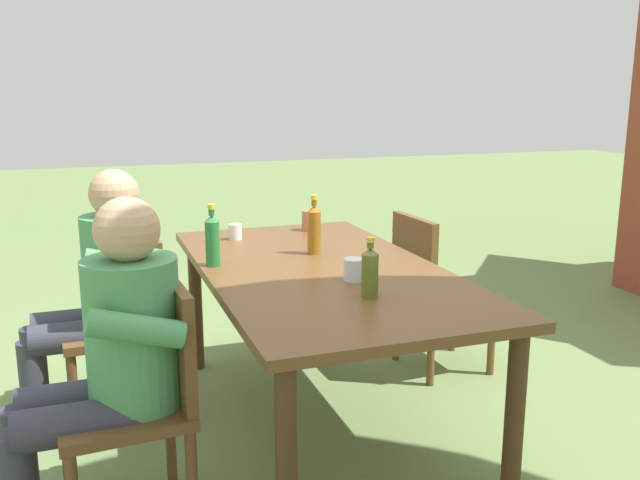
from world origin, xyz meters
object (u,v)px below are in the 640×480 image
Objects in this scene: person_in_plaid_shirt at (102,284)px; cup_white at (235,232)px; bottle_amber at (314,229)px; bottle_green at (212,239)px; cup_glass at (354,270)px; bottle_olive at (370,272)px; chair_near_right at (146,391)px; person_in_white_shirt at (110,350)px; dining_table at (320,284)px; chair_near_left at (129,316)px; cup_terracotta at (309,221)px; chair_far_left at (432,285)px.

person_in_plaid_shirt is 14.60× the size of cup_white.
bottle_amber is 0.53m from cup_white.
bottle_green is (0.25, 0.47, 0.23)m from person_in_plaid_shirt.
bottle_amber is 0.50m from cup_glass.
bottle_amber is 0.72m from bottle_olive.
chair_near_right is at bearing -31.11° from bottle_green.
cup_glass is at bearing 0.15° from bottle_amber.
cup_white is (-1.10, 0.68, 0.15)m from person_in_white_shirt.
chair_near_left reaches higher than dining_table.
person_in_white_shirt is at bearing -87.05° from chair_near_right.
chair_near_right is 3.09× the size of bottle_amber.
bottle_green is at bearing 61.65° from person_in_plaid_shirt.
bottle_green reaches higher than chair_near_left.
cup_glass is (0.43, 0.49, -0.07)m from bottle_green.
chair_near_left is 7.84× the size of cup_terracotta.
chair_near_left is 3.80× the size of bottle_olive.
bottle_green is 2.48× the size of cup_terracotta.
person_in_plaid_shirt is at bearing -115.22° from dining_table.
chair_near_right is 3.16× the size of bottle_green.
bottle_amber is 0.50m from bottle_green.
bottle_green is (0.06, -0.49, -0.00)m from bottle_amber.
bottle_olive is at bearing -2.37° from bottle_amber.
bottle_amber is at bearing -179.85° from cup_glass.
person_in_plaid_shirt is (-0.85, 0.00, 0.00)m from person_in_white_shirt.
chair_far_left is 3.09× the size of bottle_amber.
chair_far_left is 3.16× the size of bottle_green.
dining_table is 0.29m from cup_glass.
bottle_green is 0.88m from cup_terracotta.
chair_far_left is at bearing 101.41° from bottle_green.
bottle_green is 1.20× the size of bottle_olive.
person_in_white_shirt is at bearing -93.44° from bottle_olive.
cup_terracotta reaches higher than dining_table.
cup_white is 0.97m from cup_glass.
person_in_white_shirt is at bearing -43.02° from cup_terracotta.
person_in_white_shirt reaches higher than chair_near_left.
chair_near_right is 0.74× the size of person_in_plaid_shirt.
person_in_white_shirt is 1.64m from cup_terracotta.
chair_near_right is at bearing -62.15° from dining_table.
bottle_olive reaches higher than chair_far_left.
chair_near_left is (-0.43, -0.80, -0.20)m from dining_table.
bottle_amber is (0.19, 0.85, 0.40)m from chair_near_left.
bottle_green is at bearing 142.07° from person_in_white_shirt.
chair_near_left is at bearing -90.28° from chair_far_left.
cup_glass is at bearing 172.31° from bottle_olive.
person_in_plaid_shirt is 4.19× the size of bottle_amber.
bottle_olive is at bearing 86.56° from person_in_white_shirt.
chair_far_left reaches higher than dining_table.
chair_near_left is 0.59m from bottle_green.
chair_far_left is 0.86m from bottle_amber.
chair_near_right is 3.80× the size of bottle_olive.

